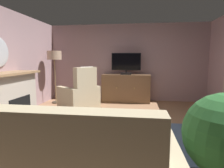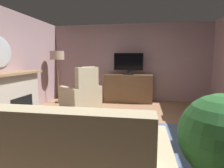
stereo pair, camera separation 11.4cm
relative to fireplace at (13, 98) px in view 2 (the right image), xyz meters
name	(u,v)px [view 2 (the right image)]	position (x,y,z in m)	size (l,w,h in m)	color
ground_plane	(116,133)	(2.33, -0.23, -0.56)	(5.82, 6.45, 0.04)	#936B4C
wall_back	(129,63)	(2.33, 2.75, 0.74)	(5.82, 0.10, 2.55)	gray
rug_central	(123,137)	(2.48, -0.42, -0.53)	(2.53, 1.67, 0.01)	slate
fireplace	(13,98)	(0.00, 0.00, 0.00)	(0.95, 1.48, 1.12)	#4C4C51
wall_mirror_oval	(0,52)	(-0.25, 0.00, 1.01)	(0.06, 0.72, 0.67)	#B2B7BF
tv_cabinet	(128,89)	(2.34, 2.40, -0.11)	(1.54, 0.52, 0.90)	#4A3523
television	(128,63)	(2.34, 2.34, 0.73)	(0.93, 0.20, 0.69)	black
coffee_table	(92,126)	(2.04, -0.90, -0.18)	(0.95, 0.57, 0.40)	brown
tv_remote	(100,124)	(2.18, -0.94, -0.12)	(0.17, 0.05, 0.02)	black
folded_newspaper	(92,122)	(2.03, -0.84, -0.13)	(0.30, 0.22, 0.01)	silver
armchair_beside_cabinet	(82,96)	(1.13, 1.29, -0.17)	(1.21, 1.22, 1.20)	tan
potted_plant_tall_palm_by_window	(223,138)	(3.62, -1.66, 0.07)	(0.86, 0.86, 1.06)	beige
cat	(73,116)	(1.25, 0.28, -0.42)	(0.62, 0.47, 0.23)	#937A5B
floor_lamp	(57,58)	(0.13, 1.93, 0.89)	(0.44, 0.44, 1.65)	#4C4233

